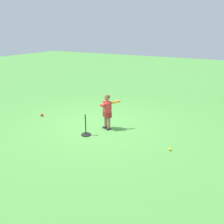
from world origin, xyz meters
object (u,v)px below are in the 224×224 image
(play_ball_center_lawn, at_px, (170,149))
(play_ball_by_bucket, at_px, (42,115))
(batting_tee, at_px, (86,132))
(child_batter, at_px, (107,109))

(play_ball_center_lawn, bearing_deg, play_ball_by_bucket, 176.70)
(play_ball_center_lawn, height_order, batting_tee, batting_tee)
(child_batter, relative_size, play_ball_by_bucket, 10.71)
(play_ball_by_bucket, bearing_deg, child_batter, 3.93)
(play_ball_by_bucket, relative_size, batting_tee, 0.16)
(play_ball_by_bucket, distance_m, batting_tee, 2.33)
(play_ball_center_lawn, height_order, play_ball_by_bucket, play_ball_by_bucket)
(play_ball_by_bucket, xyz_separation_m, batting_tee, (2.27, -0.54, 0.05))
(child_batter, height_order, play_ball_center_lawn, child_batter)
(child_batter, relative_size, play_ball_center_lawn, 14.62)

